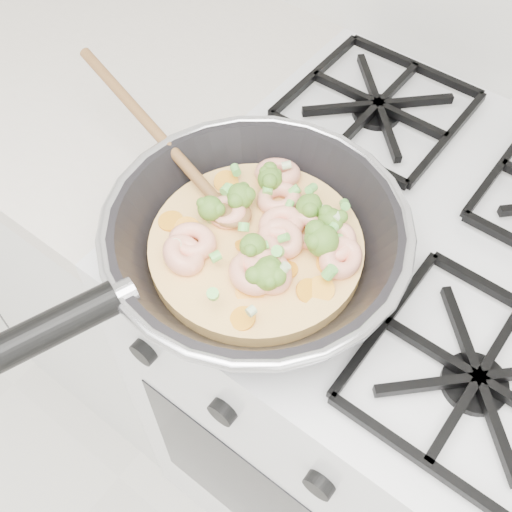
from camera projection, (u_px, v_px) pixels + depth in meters
The scene contains 3 objects.
stove at pixel (366, 376), 1.13m from camera, with size 0.60×0.60×0.92m.
counter_left at pixel (69, 182), 1.42m from camera, with size 1.00×0.60×0.90m.
skillet at pixel (253, 241), 0.68m from camera, with size 0.51×0.51×0.10m.
Camera 1 is at (0.13, 1.20, 1.51)m, focal length 43.20 mm.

